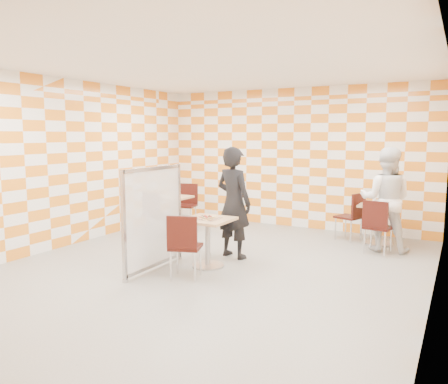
% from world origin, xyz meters
% --- Properties ---
extents(room_shell, '(7.00, 7.00, 7.00)m').
position_xyz_m(room_shell, '(0.00, 0.54, 1.50)').
color(room_shell, gray).
rests_on(room_shell, ground).
extents(main_table, '(0.70, 0.70, 0.75)m').
position_xyz_m(main_table, '(-0.10, 0.05, 0.51)').
color(main_table, tan).
rests_on(main_table, ground).
extents(second_table, '(0.70, 0.70, 0.75)m').
position_xyz_m(second_table, '(1.96, 2.75, 0.51)').
color(second_table, tan).
rests_on(second_table, ground).
extents(empty_table, '(0.70, 0.70, 0.75)m').
position_xyz_m(empty_table, '(-1.97, 1.72, 0.51)').
color(empty_table, tan).
rests_on(empty_table, ground).
extents(chair_main_front, '(0.54, 0.55, 0.92)m').
position_xyz_m(chair_main_front, '(-0.06, -0.65, 0.54)').
color(chair_main_front, '#330E0A').
rests_on(chair_main_front, ground).
extents(chair_second_front, '(0.48, 0.49, 0.92)m').
position_xyz_m(chair_second_front, '(2.04, 2.00, 0.54)').
color(chair_second_front, '#330E0A').
rests_on(chair_second_front, ground).
extents(chair_second_side, '(0.55, 0.54, 0.92)m').
position_xyz_m(chair_second_side, '(1.48, 2.76, 0.54)').
color(chair_second_side, '#330E0A').
rests_on(chair_second_side, ground).
extents(chair_empty_near, '(0.45, 0.45, 0.92)m').
position_xyz_m(chair_empty_near, '(-1.87, 1.05, 0.54)').
color(chair_empty_near, '#330E0A').
rests_on(chair_empty_near, ground).
extents(chair_empty_far, '(0.51, 0.51, 0.92)m').
position_xyz_m(chair_empty_far, '(-2.08, 2.48, 0.54)').
color(chair_empty_far, '#330E0A').
rests_on(chair_empty_far, ground).
extents(partition, '(0.08, 1.38, 1.55)m').
position_xyz_m(partition, '(-0.72, -0.47, 0.79)').
color(partition, white).
rests_on(partition, ground).
extents(man_dark, '(0.75, 0.58, 1.82)m').
position_xyz_m(man_dark, '(-0.00, 0.71, 0.91)').
color(man_dark, black).
rests_on(man_dark, ground).
extents(man_white, '(0.92, 0.74, 1.80)m').
position_xyz_m(man_white, '(2.10, 2.35, 0.90)').
color(man_white, white).
rests_on(man_white, ground).
extents(pizza_on_foil, '(0.40, 0.40, 0.04)m').
position_xyz_m(pizza_on_foil, '(-0.10, 0.04, 0.77)').
color(pizza_on_foil, silver).
rests_on(pizza_on_foil, main_table).
extents(sport_bottle, '(0.06, 0.06, 0.20)m').
position_xyz_m(sport_bottle, '(1.85, 2.80, 0.84)').
color(sport_bottle, white).
rests_on(sport_bottle, second_table).
extents(soda_bottle, '(0.07, 0.07, 0.23)m').
position_xyz_m(soda_bottle, '(2.10, 2.78, 0.85)').
color(soda_bottle, black).
rests_on(soda_bottle, second_table).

